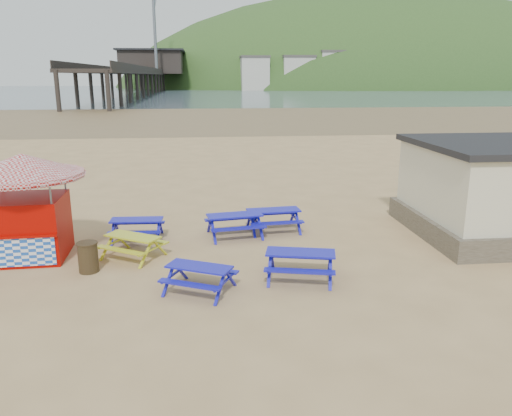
{
  "coord_description": "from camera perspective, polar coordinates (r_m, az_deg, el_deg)",
  "views": [
    {
      "loc": [
        -0.38,
        -14.38,
        5.24
      ],
      "look_at": [
        1.34,
        1.5,
        1.0
      ],
      "focal_mm": 35.0,
      "sensor_mm": 36.0,
      "label": 1
    }
  ],
  "objects": [
    {
      "name": "picnic_table_blue_d",
      "position": [
        12.65,
        -6.48,
        -8.03
      ],
      "size": [
        2.03,
        1.89,
        0.68
      ],
      "rotation": [
        0.0,
        0.0,
        -0.46
      ],
      "color": "#0713A6",
      "rests_on": "ground"
    },
    {
      "name": "picnic_table_yellow",
      "position": [
        15.24,
        -13.84,
        -4.32
      ],
      "size": [
        2.1,
        2.0,
        0.69
      ],
      "rotation": [
        0.0,
        0.0,
        -0.56
      ],
      "color": "#9CAE1D",
      "rests_on": "ground"
    },
    {
      "name": "wet_sand",
      "position": [
        69.58,
        -5.96,
        10.47
      ],
      "size": [
        400.0,
        400.0,
        0.0
      ],
      "primitive_type": "plane",
      "color": "olive",
      "rests_on": "ground"
    },
    {
      "name": "headland_town",
      "position": [
        260.7,
        14.37,
        11.08
      ],
      "size": [
        264.0,
        144.0,
        108.0
      ],
      "color": "#2D4C1E",
      "rests_on": "ground"
    },
    {
      "name": "picnic_table_blue_a",
      "position": [
        16.88,
        -13.43,
        -2.39
      ],
      "size": [
        1.74,
        1.43,
        0.7
      ],
      "rotation": [
        0.0,
        0.0,
        -0.04
      ],
      "color": "#0713A6",
      "rests_on": "ground"
    },
    {
      "name": "picnic_table_blue_b",
      "position": [
        16.77,
        -2.45,
        -1.99
      ],
      "size": [
        2.03,
        1.73,
        0.77
      ],
      "rotation": [
        0.0,
        0.0,
        0.15
      ],
      "color": "#0713A6",
      "rests_on": "ground"
    },
    {
      "name": "ice_cream_kiosk",
      "position": [
        15.91,
        -24.85,
        1.56
      ],
      "size": [
        3.63,
        3.63,
        3.11
      ],
      "rotation": [
        0.0,
        0.0,
        0.04
      ],
      "color": "#9F0500",
      "rests_on": "ground"
    },
    {
      "name": "picnic_table_blue_f",
      "position": [
        16.99,
        25.0,
        -3.32
      ],
      "size": [
        2.11,
        2.02,
        0.69
      ],
      "rotation": [
        0.0,
        0.0,
        0.59
      ],
      "color": "#0713A6",
      "rests_on": "ground"
    },
    {
      "name": "pier",
      "position": [
        193.42,
        -11.81,
        14.63
      ],
      "size": [
        24.0,
        220.0,
        39.29
      ],
      "color": "black",
      "rests_on": "ground"
    },
    {
      "name": "sea",
      "position": [
        184.46,
        -6.24,
        13.15
      ],
      "size": [
        400.0,
        400.0,
        0.0
      ],
      "primitive_type": "plane",
      "color": "#4A5C69",
      "rests_on": "ground"
    },
    {
      "name": "ground",
      "position": [
        15.31,
        -4.4,
        -5.19
      ],
      "size": [
        400.0,
        400.0,
        0.0
      ],
      "primitive_type": "plane",
      "color": "tan",
      "rests_on": "ground"
    },
    {
      "name": "litter_bin",
      "position": [
        14.5,
        -18.64,
        -5.33
      ],
      "size": [
        0.58,
        0.58,
        0.85
      ],
      "color": "#3D331B",
      "rests_on": "ground"
    },
    {
      "name": "picnic_table_blue_c",
      "position": [
        17.37,
        2.0,
        -1.39
      ],
      "size": [
        1.94,
        1.62,
        0.76
      ],
      "rotation": [
        0.0,
        0.0,
        0.09
      ],
      "color": "#0713A6",
      "rests_on": "ground"
    },
    {
      "name": "picnic_table_blue_e",
      "position": [
        13.36,
        5.08,
        -6.52
      ],
      "size": [
        2.1,
        1.83,
        0.76
      ],
      "rotation": [
        0.0,
        0.0,
        -0.23
      ],
      "color": "#0713A6",
      "rests_on": "ground"
    }
  ]
}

